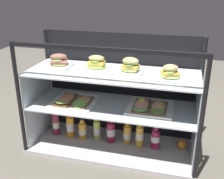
{
  "coord_description": "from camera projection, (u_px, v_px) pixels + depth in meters",
  "views": [
    {
      "loc": [
        0.49,
        -1.86,
        1.29
      ],
      "look_at": [
        0.0,
        0.0,
        0.52
      ],
      "focal_mm": 44.22,
      "sensor_mm": 36.0,
      "label": 1
    }
  ],
  "objects": [
    {
      "name": "ground_plane",
      "position": [
        112.0,
        149.0,
        2.27
      ],
      "size": [
        6.0,
        6.0,
        0.02
      ],
      "primitive_type": "cube",
      "color": "#5F594E",
      "rests_on": "ground"
    },
    {
      "name": "case_base_deck",
      "position": [
        112.0,
        146.0,
        2.26
      ],
      "size": [
        1.32,
        0.51,
        0.03
      ],
      "primitive_type": "cube",
      "color": "#BDBABD",
      "rests_on": "ground"
    },
    {
      "name": "case_frame",
      "position": [
        117.0,
        86.0,
        2.23
      ],
      "size": [
        1.32,
        0.51,
        0.9
      ],
      "color": "black",
      "rests_on": "ground"
    },
    {
      "name": "riser_lower_tier",
      "position": [
        112.0,
        126.0,
        2.19
      ],
      "size": [
        1.26,
        0.45,
        0.34
      ],
      "color": "silver",
      "rests_on": "case_base_deck"
    },
    {
      "name": "shelf_lower_glass",
      "position": [
        112.0,
        106.0,
        2.12
      ],
      "size": [
        1.27,
        0.47,
        0.01
      ],
      "primitive_type": "cube",
      "color": "silver",
      "rests_on": "riser_lower_tier"
    },
    {
      "name": "riser_upper_tier",
      "position": [
        112.0,
        90.0,
        2.07
      ],
      "size": [
        1.26,
        0.45,
        0.26
      ],
      "color": "silver",
      "rests_on": "shelf_lower_glass"
    },
    {
      "name": "shelf_upper_glass",
      "position": [
        112.0,
        73.0,
        2.02
      ],
      "size": [
        1.27,
        0.47,
        0.01
      ],
      "primitive_type": "cube",
      "color": "silver",
      "rests_on": "riser_upper_tier"
    },
    {
      "name": "plated_roll_sandwich_mid_right",
      "position": [
        59.0,
        62.0,
        2.13
      ],
      "size": [
        0.19,
        0.19,
        0.11
      ],
      "color": "white",
      "rests_on": "shelf_upper_glass"
    },
    {
      "name": "plated_roll_sandwich_far_left",
      "position": [
        97.0,
        64.0,
        2.09
      ],
      "size": [
        0.19,
        0.19,
        0.11
      ],
      "color": "white",
      "rests_on": "shelf_upper_glass"
    },
    {
      "name": "plated_roll_sandwich_right_of_center",
      "position": [
        130.0,
        67.0,
        1.99
      ],
      "size": [
        0.18,
        0.18,
        0.12
      ],
      "color": "white",
      "rests_on": "shelf_upper_glass"
    },
    {
      "name": "plated_roll_sandwich_near_right_corner",
      "position": [
        170.0,
        74.0,
        1.87
      ],
      "size": [
        0.19,
        0.19,
        0.1
      ],
      "color": "white",
      "rests_on": "shelf_upper_glass"
    },
    {
      "name": "open_sandwich_tray_mid_left",
      "position": [
        74.0,
        101.0,
        2.15
      ],
      "size": [
        0.34,
        0.32,
        0.06
      ],
      "color": "white",
      "rests_on": "shelf_lower_glass"
    },
    {
      "name": "open_sandwich_tray_right_of_center",
      "position": [
        150.0,
        107.0,
        2.05
      ],
      "size": [
        0.34,
        0.33,
        0.06
      ],
      "color": "white",
      "rests_on": "shelf_lower_glass"
    },
    {
      "name": "juice_bottle_front_fourth",
      "position": [
        56.0,
        123.0,
        2.38
      ],
      "size": [
        0.06,
        0.06,
        0.24
      ],
      "color": "#9B2941",
      "rests_on": "case_base_deck"
    },
    {
      "name": "juice_bottle_front_second",
      "position": [
        70.0,
        126.0,
        2.34
      ],
      "size": [
        0.06,
        0.06,
        0.24
      ],
      "color": "orange",
      "rests_on": "case_base_deck"
    },
    {
      "name": "juice_bottle_front_right_end",
      "position": [
        82.0,
        130.0,
        2.31
      ],
      "size": [
        0.07,
        0.07,
        0.19
      ],
      "color": "gold",
      "rests_on": "case_base_deck"
    },
    {
      "name": "juice_bottle_back_left",
      "position": [
        97.0,
        129.0,
        2.31
      ],
      "size": [
        0.06,
        0.06,
        0.22
      ],
      "color": "#B7CE46",
      "rests_on": "case_base_deck"
    },
    {
      "name": "juice_bottle_near_post",
      "position": [
        111.0,
        131.0,
        2.27
      ],
      "size": [
        0.07,
        0.07,
        0.23
      ],
      "color": "maroon",
      "rests_on": "case_base_deck"
    },
    {
      "name": "juice_bottle_front_left_end",
      "position": [
        127.0,
        134.0,
        2.26
      ],
      "size": [
        0.06,
        0.06,
        0.19
      ],
      "color": "gold",
      "rests_on": "case_base_deck"
    },
    {
      "name": "juice_bottle_front_middle",
      "position": [
        140.0,
        136.0,
        2.19
      ],
      "size": [
        0.06,
        0.06,
        0.23
      ],
      "color": "gold",
      "rests_on": "case_base_deck"
    },
    {
      "name": "juice_bottle_back_right",
      "position": [
        155.0,
        138.0,
        2.18
      ],
      "size": [
        0.07,
        0.07,
        0.2
      ],
      "color": "#971B45",
      "rests_on": "case_base_deck"
    },
    {
      "name": "orange_fruit_beside_bottles",
      "position": [
        182.0,
        144.0,
        2.19
      ],
      "size": [
        0.07,
        0.07,
        0.07
      ],
      "primitive_type": "sphere",
      "color": "orange",
      "rests_on": "case_base_deck"
    }
  ]
}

